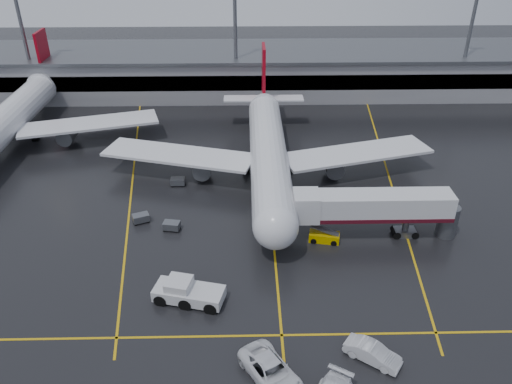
{
  "coord_description": "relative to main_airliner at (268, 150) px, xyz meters",
  "views": [
    {
      "loc": [
        -3.15,
        -56.29,
        35.7
      ],
      "look_at": [
        -2.0,
        -2.0,
        4.0
      ],
      "focal_mm": 35.53,
      "sensor_mm": 36.0,
      "label": 1
    }
  ],
  "objects": [
    {
      "name": "light_mast_right",
      "position": [
        40.0,
        32.3,
        10.27
      ],
      "size": [
        3.0,
        1.2,
        25.45
      ],
      "color": "#595B60",
      "rests_on": "ground"
    },
    {
      "name": "apron_line_stop",
      "position": [
        0.0,
        -31.7,
        -4.2
      ],
      "size": [
        60.0,
        0.25,
        0.02
      ],
      "primitive_type": "cube",
      "color": "gold",
      "rests_on": "ground"
    },
    {
      "name": "apron_line_right",
      "position": [
        18.0,
        0.3,
        -4.2
      ],
      "size": [
        7.57,
        69.64,
        0.02
      ],
      "primitive_type": "cube",
      "rotation": [
        0.0,
        0.0,
        -0.1
      ],
      "color": "gold",
      "rests_on": "ground"
    },
    {
      "name": "service_van_c",
      "position": [
        7.84,
        -34.77,
        -3.37
      ],
      "size": [
        5.18,
        4.4,
        1.68
      ],
      "primitive_type": "imported",
      "rotation": [
        0.0,
        0.0,
        0.95
      ],
      "color": "silver",
      "rests_on": "ground"
    },
    {
      "name": "apron_line_left",
      "position": [
        -20.0,
        0.3,
        -4.2
      ],
      "size": [
        9.99,
        69.35,
        0.02
      ],
      "primitive_type": "cube",
      "rotation": [
        0.0,
        0.0,
        0.14
      ],
      "color": "gold",
      "rests_on": "ground"
    },
    {
      "name": "apron_line_centre",
      "position": [
        0.0,
        -9.7,
        -4.2
      ],
      "size": [
        0.25,
        90.0,
        0.02
      ],
      "primitive_type": "cube",
      "color": "gold",
      "rests_on": "ground"
    },
    {
      "name": "pushback_tractor",
      "position": [
        -9.32,
        -26.65,
        -3.2
      ],
      "size": [
        7.57,
        4.54,
        2.53
      ],
      "color": "silver",
      "rests_on": "ground"
    },
    {
      "name": "terminal",
      "position": [
        0.0,
        38.23,
        0.11
      ],
      "size": [
        122.0,
        19.0,
        8.6
      ],
      "color": "gray",
      "rests_on": "ground"
    },
    {
      "name": "light_mast_left",
      "position": [
        -45.0,
        32.3,
        10.27
      ],
      "size": [
        3.0,
        1.2,
        25.45
      ],
      "color": "#595B60",
      "rests_on": "ground"
    },
    {
      "name": "belt_loader",
      "position": [
        6.05,
        -16.66,
        -3.65
      ],
      "size": [
        3.8,
        2.24,
        2.26
      ],
      "color": "#C9A300",
      "rests_on": "ground"
    },
    {
      "name": "baggage_cart_a",
      "position": [
        -12.48,
        -13.91,
        -3.58
      ],
      "size": [
        2.19,
        1.62,
        1.12
      ],
      "color": "#595B60",
      "rests_on": "ground"
    },
    {
      "name": "jet_bridge",
      "position": [
        11.87,
        -15.7,
        -0.28
      ],
      "size": [
        19.9,
        3.4,
        6.05
      ],
      "color": "silver",
      "rests_on": "ground"
    },
    {
      "name": "light_mast_mid",
      "position": [
        -5.0,
        32.3,
        10.27
      ],
      "size": [
        3.0,
        1.2,
        25.45
      ],
      "color": "#595B60",
      "rests_on": "ground"
    },
    {
      "name": "second_airliner",
      "position": [
        -42.0,
        12.0,
        0.0
      ],
      "size": [
        48.8,
        45.6,
        14.1
      ],
      "color": "silver",
      "rests_on": "ground"
    },
    {
      "name": "ground",
      "position": [
        0.0,
        -9.7,
        -4.21
      ],
      "size": [
        220.0,
        220.0,
        0.0
      ],
      "primitive_type": "plane",
      "color": "black",
      "rests_on": "ground"
    },
    {
      "name": "baggage_cart_b",
      "position": [
        -16.59,
        -12.09,
        -3.58
      ],
      "size": [
        2.35,
        1.97,
        1.12
      ],
      "color": "#595B60",
      "rests_on": "ground"
    },
    {
      "name": "baggage_cart_c",
      "position": [
        -12.98,
        -2.66,
        -3.58
      ],
      "size": [
        2.03,
        1.34,
        1.12
      ],
      "color": "#595B60",
      "rests_on": "ground"
    },
    {
      "name": "service_van_a",
      "position": [
        -1.23,
        -36.71,
        -3.26
      ],
      "size": [
        6.21,
        7.51,
        1.91
      ],
      "primitive_type": "imported",
      "rotation": [
        0.0,
        0.0,
        0.53
      ],
      "color": "white",
      "rests_on": "ground"
    },
    {
      "name": "main_airliner",
      "position": [
        0.0,
        0.0,
        0.0
      ],
      "size": [
        48.8,
        45.6,
        14.1
      ],
      "color": "silver",
      "rests_on": "ground"
    }
  ]
}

